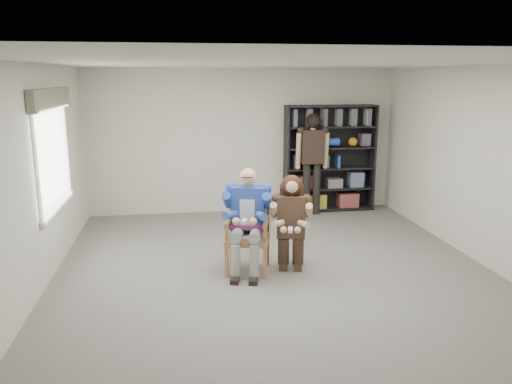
{
  "coord_description": "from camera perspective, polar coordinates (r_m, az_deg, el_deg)",
  "views": [
    {
      "loc": [
        -1.26,
        -6.16,
        2.63
      ],
      "look_at": [
        -0.2,
        0.6,
        1.05
      ],
      "focal_mm": 35.0,
      "sensor_mm": 36.0,
      "label": 1
    }
  ],
  "objects": [
    {
      "name": "bookshelf",
      "position": [
        10.02,
        8.42,
        3.79
      ],
      "size": [
        1.8,
        0.38,
        2.1
      ],
      "primitive_type": null,
      "color": "black",
      "rests_on": "floor"
    },
    {
      "name": "floor",
      "position": [
        6.82,
        2.48,
        -9.71
      ],
      "size": [
        6.0,
        7.0,
        0.01
      ],
      "primitive_type": "cube",
      "color": "slate",
      "rests_on": "ground"
    },
    {
      "name": "standing_man",
      "position": [
        9.68,
        6.43,
        3.06
      ],
      "size": [
        0.62,
        0.37,
        1.94
      ],
      "primitive_type": null,
      "rotation": [
        0.0,
        0.0,
        -0.06
      ],
      "color": "black",
      "rests_on": "floor"
    },
    {
      "name": "seated_man",
      "position": [
        6.8,
        -0.96,
        -3.27
      ],
      "size": [
        0.82,
        1.0,
        1.45
      ],
      "primitive_type": null,
      "rotation": [
        0.0,
        0.0,
        -0.25
      ],
      "color": "navy",
      "rests_on": "floor"
    },
    {
      "name": "room_shell",
      "position": [
        6.41,
        2.6,
        1.92
      ],
      "size": [
        6.0,
        7.0,
        2.8
      ],
      "primitive_type": null,
      "color": "silver",
      "rests_on": "ground"
    },
    {
      "name": "window_left",
      "position": [
        7.43,
        -22.04,
        4.31
      ],
      "size": [
        0.16,
        2.0,
        1.75
      ],
      "primitive_type": null,
      "color": "white",
      "rests_on": "room_shell"
    },
    {
      "name": "armchair",
      "position": [
        6.84,
        -0.95,
        -4.61
      ],
      "size": [
        0.78,
        0.77,
        1.12
      ],
      "primitive_type": null,
      "rotation": [
        0.0,
        0.0,
        -0.25
      ],
      "color": "#A96D41",
      "rests_on": "floor"
    },
    {
      "name": "kneeling_woman",
      "position": [
        6.8,
        4.04,
        -3.82
      ],
      "size": [
        0.76,
        1.0,
        1.33
      ],
      "primitive_type": null,
      "rotation": [
        0.0,
        0.0,
        -0.25
      ],
      "color": "#3A251E",
      "rests_on": "floor"
    }
  ]
}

